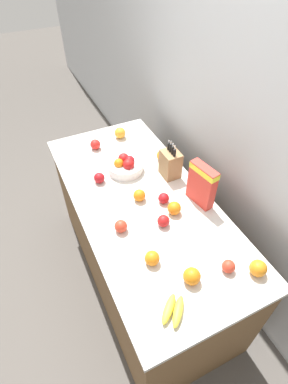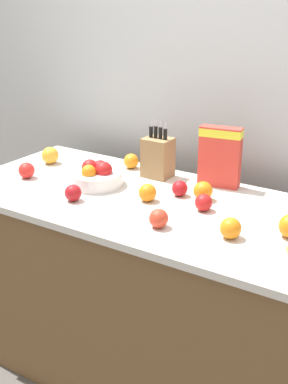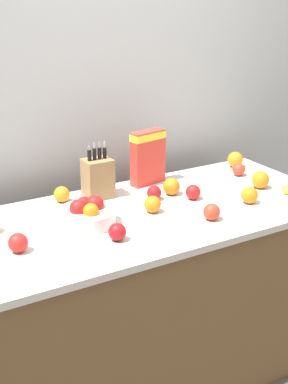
{
  "view_description": "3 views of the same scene",
  "coord_description": "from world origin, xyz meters",
  "px_view_note": "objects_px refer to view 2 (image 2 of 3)",
  "views": [
    {
      "loc": [
        1.19,
        -0.55,
        2.21
      ],
      "look_at": [
        0.03,
        0.0,
        0.96
      ],
      "focal_mm": 28.0,
      "sensor_mm": 36.0,
      "label": 1
    },
    {
      "loc": [
        1.12,
        -1.76,
        1.73
      ],
      "look_at": [
        0.01,
        -0.05,
        0.92
      ],
      "focal_mm": 50.0,
      "sensor_mm": 36.0,
      "label": 2
    },
    {
      "loc": [
        -1.12,
        -1.87,
        1.8
      ],
      "look_at": [
        -0.01,
        0.05,
        0.95
      ],
      "focal_mm": 50.0,
      "sensor_mm": 36.0,
      "label": 3
    }
  ],
  "objects_px": {
    "orange_front_left": "(50,155)",
    "apple_middle": "(204,202)",
    "fruit_bowl": "(96,176)",
    "apple_by_knife_block": "(180,188)",
    "apple_front": "(27,170)",
    "orange_mid_left": "(231,228)",
    "cereal_box": "(220,154)",
    "apple_near_bananas": "(159,218)",
    "orange_front_right": "(147,192)",
    "orange_front_center": "(131,161)",
    "orange_mid_right": "(203,191)",
    "apple_rear": "(73,193)",
    "knife_block": "(158,157)"
  },
  "relations": [
    {
      "from": "apple_rear",
      "to": "orange_mid_left",
      "type": "bearing_deg",
      "value": 2.96
    },
    {
      "from": "orange_front_center",
      "to": "orange_mid_right",
      "type": "distance_m",
      "value": 0.52
    },
    {
      "from": "apple_front",
      "to": "orange_front_left",
      "type": "height_order",
      "value": "orange_front_left"
    },
    {
      "from": "knife_block",
      "to": "orange_front_right",
      "type": "relative_size",
      "value": 3.54
    },
    {
      "from": "orange_front_center",
      "to": "orange_front_left",
      "type": "height_order",
      "value": "orange_front_left"
    },
    {
      "from": "apple_middle",
      "to": "cereal_box",
      "type": "bearing_deg",
      "value": 104.17
    },
    {
      "from": "apple_middle",
      "to": "orange_mid_left",
      "type": "relative_size",
      "value": 0.91
    },
    {
      "from": "apple_middle",
      "to": "fruit_bowl",
      "type": "bearing_deg",
      "value": -179.59
    },
    {
      "from": "fruit_bowl",
      "to": "apple_by_knife_block",
      "type": "distance_m",
      "value": 0.39
    },
    {
      "from": "apple_near_bananas",
      "to": "apple_rear",
      "type": "distance_m",
      "value": 0.44
    },
    {
      "from": "orange_front_left",
      "to": "orange_mid_left",
      "type": "distance_m",
      "value": 1.16
    },
    {
      "from": "apple_near_bananas",
      "to": "orange_mid_right",
      "type": "height_order",
      "value": "orange_mid_right"
    },
    {
      "from": "fruit_bowl",
      "to": "apple_by_knife_block",
      "type": "xyz_separation_m",
      "value": [
        0.38,
        0.09,
        -0.01
      ]
    },
    {
      "from": "orange_mid_right",
      "to": "apple_rear",
      "type": "bearing_deg",
      "value": -145.69
    },
    {
      "from": "fruit_bowl",
      "to": "apple_near_bananas",
      "type": "relative_size",
      "value": 3.34
    },
    {
      "from": "apple_rear",
      "to": "apple_by_knife_block",
      "type": "relative_size",
      "value": 1.05
    },
    {
      "from": "cereal_box",
      "to": "apple_by_knife_block",
      "type": "bearing_deg",
      "value": -123.09
    },
    {
      "from": "apple_middle",
      "to": "orange_front_right",
      "type": "xyz_separation_m",
      "value": [
        -0.25,
        -0.04,
        0.0
      ]
    },
    {
      "from": "apple_middle",
      "to": "apple_rear",
      "type": "distance_m",
      "value": 0.55
    },
    {
      "from": "apple_near_bananas",
      "to": "apple_by_knife_block",
      "type": "distance_m",
      "value": 0.33
    },
    {
      "from": "cereal_box",
      "to": "orange_front_left",
      "type": "xyz_separation_m",
      "value": [
        -0.85,
        -0.18,
        -0.11
      ]
    },
    {
      "from": "apple_front",
      "to": "orange_front_right",
      "type": "distance_m",
      "value": 0.63
    },
    {
      "from": "orange_front_left",
      "to": "apple_middle",
      "type": "bearing_deg",
      "value": -7.07
    },
    {
      "from": "apple_by_knife_block",
      "to": "orange_front_center",
      "type": "relative_size",
      "value": 0.92
    },
    {
      "from": "apple_middle",
      "to": "apple_by_knife_block",
      "type": "xyz_separation_m",
      "value": [
        -0.16,
        0.09,
        -0.0
      ]
    },
    {
      "from": "cereal_box",
      "to": "orange_mid_right",
      "type": "height_order",
      "value": "cereal_box"
    },
    {
      "from": "cereal_box",
      "to": "orange_front_center",
      "type": "xyz_separation_m",
      "value": [
        -0.47,
        -0.01,
        -0.11
      ]
    },
    {
      "from": "orange_front_right",
      "to": "orange_mid_left",
      "type": "relative_size",
      "value": 0.97
    },
    {
      "from": "apple_by_knife_block",
      "to": "orange_front_center",
      "type": "height_order",
      "value": "orange_front_center"
    },
    {
      "from": "apple_near_bananas",
      "to": "apple_rear",
      "type": "height_order",
      "value": "apple_near_bananas"
    },
    {
      "from": "apple_near_bananas",
      "to": "apple_by_knife_block",
      "type": "xyz_separation_m",
      "value": [
        -0.09,
        0.32,
        -0.0
      ]
    },
    {
      "from": "apple_by_knife_block",
      "to": "orange_front_left",
      "type": "height_order",
      "value": "orange_front_left"
    },
    {
      "from": "cereal_box",
      "to": "fruit_bowl",
      "type": "distance_m",
      "value": 0.56
    },
    {
      "from": "fruit_bowl",
      "to": "orange_front_left",
      "type": "bearing_deg",
      "value": 162.82
    },
    {
      "from": "apple_near_bananas",
      "to": "orange_mid_right",
      "type": "bearing_deg",
      "value": 87.75
    },
    {
      "from": "knife_block",
      "to": "apple_middle",
      "type": "xyz_separation_m",
      "value": [
        0.37,
        -0.25,
        -0.06
      ]
    },
    {
      "from": "orange_front_center",
      "to": "orange_front_left",
      "type": "bearing_deg",
      "value": -157.05
    },
    {
      "from": "fruit_bowl",
      "to": "orange_front_left",
      "type": "distance_m",
      "value": 0.4
    },
    {
      "from": "orange_mid_left",
      "to": "apple_middle",
      "type": "bearing_deg",
      "value": 138.9
    },
    {
      "from": "knife_block",
      "to": "apple_rear",
      "type": "height_order",
      "value": "knife_block"
    },
    {
      "from": "apple_middle",
      "to": "orange_front_left",
      "type": "bearing_deg",
      "value": 172.93
    },
    {
      "from": "apple_front",
      "to": "orange_mid_left",
      "type": "height_order",
      "value": "orange_mid_left"
    },
    {
      "from": "orange_mid_left",
      "to": "orange_mid_right",
      "type": "distance_m",
      "value": 0.37
    },
    {
      "from": "cereal_box",
      "to": "fruit_bowl",
      "type": "bearing_deg",
      "value": -158.07
    },
    {
      "from": "apple_by_knife_block",
      "to": "orange_mid_left",
      "type": "distance_m",
      "value": 0.44
    },
    {
      "from": "apple_rear",
      "to": "orange_front_center",
      "type": "distance_m",
      "value": 0.49
    },
    {
      "from": "orange_front_left",
      "to": "fruit_bowl",
      "type": "bearing_deg",
      "value": -17.18
    },
    {
      "from": "apple_front",
      "to": "orange_mid_right",
      "type": "relative_size",
      "value": 0.93
    },
    {
      "from": "fruit_bowl",
      "to": "apple_near_bananas",
      "type": "distance_m",
      "value": 0.53
    },
    {
      "from": "apple_front",
      "to": "apple_near_bananas",
      "type": "bearing_deg",
      "value": -8.91
    }
  ]
}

